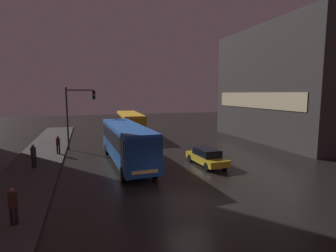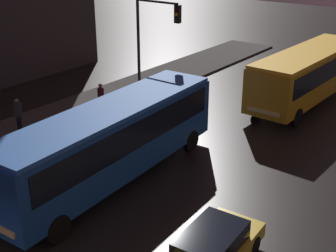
# 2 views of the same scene
# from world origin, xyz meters

# --- Properties ---
(ground_plane) EXTENTS (120.00, 120.00, 0.00)m
(ground_plane) POSITION_xyz_m (0.00, 0.00, 0.00)
(ground_plane) COLOR black
(sidewalk_left) EXTENTS (4.00, 48.00, 0.15)m
(sidewalk_left) POSITION_xyz_m (-9.00, 10.00, 0.07)
(sidewalk_left) COLOR #3D3A38
(sidewalk_left) RESTS_ON ground
(building_right_block) EXTENTS (10.07, 18.00, 13.44)m
(building_right_block) POSITION_xyz_m (18.95, 14.06, 6.72)
(building_right_block) COLOR #383333
(building_right_block) RESTS_ON ground
(bus_near) EXTENTS (2.94, 11.26, 3.21)m
(bus_near) POSITION_xyz_m (-1.99, 8.62, 1.98)
(bus_near) COLOR #194793
(bus_near) RESTS_ON ground
(bus_far) EXTENTS (3.01, 10.62, 3.11)m
(bus_far) POSITION_xyz_m (0.58, 22.40, 1.92)
(bus_far) COLOR orange
(bus_far) RESTS_ON ground
(car_taxi) EXTENTS (1.95, 4.31, 1.38)m
(car_taxi) POSITION_xyz_m (4.05, 6.34, 0.71)
(car_taxi) COLOR gold
(car_taxi) RESTS_ON ground
(pedestrian_near) EXTENTS (0.42, 0.42, 1.64)m
(pedestrian_near) POSITION_xyz_m (-8.13, -0.11, 1.11)
(pedestrian_near) COLOR black
(pedestrian_near) RESTS_ON sidewalk_left
(pedestrian_mid) EXTENTS (0.52, 0.52, 1.78)m
(pedestrian_mid) POSITION_xyz_m (-8.88, 9.17, 1.21)
(pedestrian_mid) COLOR black
(pedestrian_mid) RESTS_ON sidewalk_left
(pedestrian_far) EXTENTS (0.38, 0.38, 1.69)m
(pedestrian_far) POSITION_xyz_m (-7.56, 13.57, 1.14)
(pedestrian_far) COLOR black
(pedestrian_far) RESTS_ON sidewalk_left
(traffic_light_main) EXTENTS (2.88, 0.35, 6.35)m
(traffic_light_main) POSITION_xyz_m (-5.84, 15.91, 4.25)
(traffic_light_main) COLOR #2D2D2D
(traffic_light_main) RESTS_ON ground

